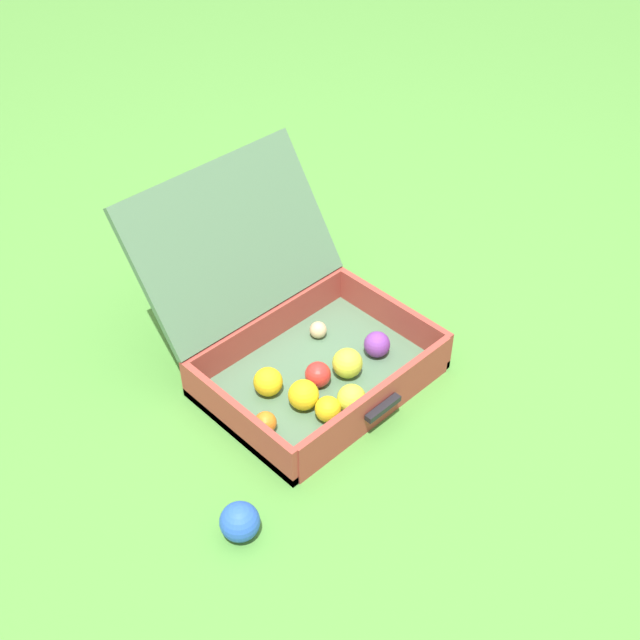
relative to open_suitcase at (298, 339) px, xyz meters
The scene contains 3 objects.
ground_plane 0.13m from the open_suitcase, 93.14° to the right, with size 16.00×16.00×0.00m, color #4C8C38.
open_suitcase is the anchor object (origin of this frame).
stray_ball_on_grass 0.54m from the open_suitcase, 146.75° to the right, with size 0.09×0.09×0.09m, color blue.
Camera 1 is at (-1.04, -1.08, 1.51)m, focal length 45.49 mm.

